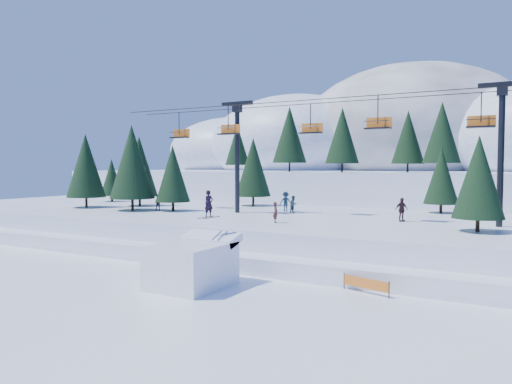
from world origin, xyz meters
The scene contains 10 objects.
ground centered at (0.00, 0.00, 0.00)m, with size 160.00×160.00×0.00m, color white.
mid_shelf centered at (0.00, 18.00, 1.25)m, with size 70.00×22.00×2.50m, color white.
berm centered at (0.00, 8.00, 0.55)m, with size 70.00×6.00×1.10m, color white.
mountain_ridge centered at (-5.08, 73.35, 9.64)m, with size 119.00×60.00×26.46m.
jump_kicker centered at (-1.59, 1.15, 1.33)m, with size 3.63×4.94×5.43m.
chairlift centered at (1.74, 18.05, 9.32)m, with size 46.00×3.21×10.28m.
conifer_stand centered at (0.87, 18.53, 6.72)m, with size 63.34×16.01×8.92m.
distant_skiers centered at (-1.54, 18.99, 3.37)m, with size 31.91×9.73×1.88m.
banner_near centered at (7.44, 4.47, 0.54)m, with size 2.75×0.82×0.90m.
banner_far centered at (8.92, 6.88, 0.54)m, with size 2.73×0.91×0.90m.
Camera 1 is at (15.33, -21.45, 6.85)m, focal length 35.00 mm.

